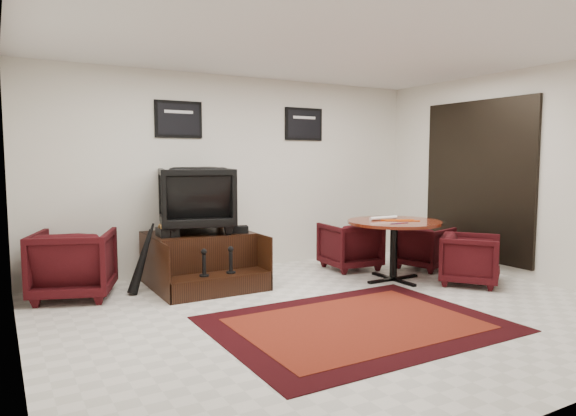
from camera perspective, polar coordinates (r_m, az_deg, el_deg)
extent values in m
plane|color=white|center=(5.62, 5.42, -11.26)|extent=(6.00, 6.00, 0.00)
cube|color=silver|center=(7.56, -5.48, 3.84)|extent=(6.00, 0.02, 2.80)
cube|color=silver|center=(3.65, 28.88, 1.34)|extent=(6.00, 0.02, 2.80)
cube|color=silver|center=(4.40, -28.29, 1.97)|extent=(0.02, 5.00, 2.80)
cube|color=silver|center=(7.53, 24.56, 3.35)|extent=(0.02, 5.00, 2.80)
cube|color=white|center=(5.51, 5.70, 17.86)|extent=(6.00, 5.00, 0.02)
cube|color=black|center=(7.94, 20.30, 2.88)|extent=(0.05, 1.90, 2.30)
cube|color=black|center=(7.93, 20.25, 2.88)|extent=(0.02, 1.72, 2.12)
cube|color=black|center=(7.93, 20.28, 2.88)|extent=(0.03, 0.05, 2.12)
cube|color=black|center=(7.24, -12.07, 9.61)|extent=(0.66, 0.03, 0.50)
cube|color=black|center=(7.22, -12.03, 9.62)|extent=(0.58, 0.01, 0.42)
cube|color=silver|center=(7.22, -12.03, 10.41)|extent=(0.40, 0.00, 0.04)
cube|color=black|center=(8.08, 1.75, 9.29)|extent=(0.66, 0.03, 0.50)
cube|color=black|center=(8.06, 1.82, 9.30)|extent=(0.58, 0.01, 0.42)
cube|color=silver|center=(8.07, 1.84, 10.01)|extent=(0.40, 0.00, 0.04)
cube|color=black|center=(5.20, 7.66, -12.65)|extent=(2.75, 2.07, 0.01)
cube|color=#5F1A0D|center=(5.20, 7.66, -12.59)|extent=(2.26, 1.57, 0.01)
cube|color=black|center=(6.82, -9.92, -5.45)|extent=(1.28, 0.95, 0.66)
cube|color=black|center=(6.26, -7.79, -8.41)|extent=(1.28, 0.38, 0.24)
cube|color=black|center=(6.46, -14.68, -6.17)|extent=(0.02, 1.33, 0.66)
cube|color=black|center=(6.89, -4.38, -5.27)|extent=(0.02, 1.33, 0.66)
cylinder|color=black|center=(6.17, -9.29, -7.41)|extent=(0.11, 0.11, 0.02)
cylinder|color=black|center=(6.14, -9.31, -6.23)|extent=(0.04, 0.04, 0.24)
sphere|color=black|center=(6.11, -9.33, -4.81)|extent=(0.07, 0.07, 0.07)
cylinder|color=black|center=(6.29, -6.36, -7.12)|extent=(0.11, 0.11, 0.02)
cylinder|color=black|center=(6.27, -6.37, -5.96)|extent=(0.04, 0.04, 0.24)
sphere|color=black|center=(6.24, -6.39, -4.56)|extent=(0.07, 0.07, 0.07)
imported|color=black|center=(6.76, -10.18, 1.32)|extent=(1.09, 1.05, 0.94)
cube|color=black|center=(6.47, -13.77, -2.65)|extent=(0.12, 0.29, 0.11)
cube|color=black|center=(6.50, -12.75, -2.59)|extent=(0.12, 0.29, 0.11)
cube|color=black|center=(6.65, -5.58, -2.39)|extent=(0.30, 0.25, 0.09)
imported|color=black|center=(6.48, -22.71, -5.41)|extent=(1.08, 1.04, 0.88)
cylinder|color=#401309|center=(6.91, 11.72, -1.56)|extent=(1.22, 1.22, 0.04)
cylinder|color=black|center=(6.97, 11.66, -4.64)|extent=(0.10, 0.10, 0.72)
cube|color=black|center=(7.05, 11.60, -7.74)|extent=(0.82, 0.06, 0.03)
cube|color=black|center=(7.05, 11.60, -7.74)|extent=(0.06, 0.82, 0.03)
imported|color=black|center=(7.60, 6.90, -3.91)|extent=(0.79, 0.74, 0.76)
imported|color=black|center=(7.84, 14.91, -4.00)|extent=(0.79, 0.82, 0.69)
imported|color=black|center=(7.03, 19.63, -5.14)|extent=(0.95, 0.94, 0.72)
cylinder|color=white|center=(6.98, 10.58, -1.10)|extent=(0.42, 0.08, 0.05)
cylinder|color=#D24F0B|center=(6.90, 12.63, -1.37)|extent=(0.38, 0.26, 0.01)
cylinder|color=#D24F0B|center=(6.98, 12.08, -1.29)|extent=(0.41, 0.20, 0.01)
cylinder|color=#4C1933|center=(6.58, 11.70, -1.71)|extent=(0.10, 0.02, 0.01)
cylinder|color=#4C1933|center=(6.62, 12.09, -1.67)|extent=(0.10, 0.02, 0.01)
cylinder|color=#4C1933|center=(6.66, 12.47, -1.64)|extent=(0.10, 0.02, 0.01)
cylinder|color=#4C1933|center=(6.70, 12.85, -1.60)|extent=(0.10, 0.02, 0.01)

